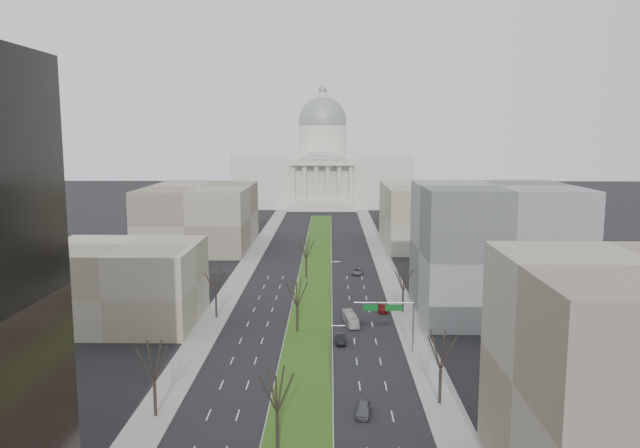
# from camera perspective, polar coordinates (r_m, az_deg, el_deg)

# --- Properties ---
(ground) EXTENTS (600.00, 600.00, 0.00)m
(ground) POSITION_cam_1_polar(r_m,az_deg,el_deg) (145.64, -0.48, -4.96)
(ground) COLOR black
(ground) RESTS_ON ground
(median) EXTENTS (8.00, 222.03, 0.20)m
(median) POSITION_cam_1_polar(r_m,az_deg,el_deg) (144.63, -0.49, -5.02)
(median) COLOR #999993
(median) RESTS_ON ground
(sidewalk_left) EXTENTS (5.00, 330.00, 0.15)m
(sidewalk_left) POSITION_cam_1_polar(r_m,az_deg,el_deg) (123.18, -9.00, -7.50)
(sidewalk_left) COLOR gray
(sidewalk_left) RESTS_ON ground
(sidewalk_right) EXTENTS (5.00, 330.00, 0.15)m
(sidewalk_right) POSITION_cam_1_polar(r_m,az_deg,el_deg) (122.19, 7.54, -7.60)
(sidewalk_right) COLOR gray
(sidewalk_right) RESTS_ON ground
(capitol) EXTENTS (80.00, 46.00, 55.00)m
(capitol) POSITION_cam_1_polar(r_m,az_deg,el_deg) (291.83, 0.24, 4.93)
(capitol) COLOR beige
(capitol) RESTS_ON ground
(building_beige_left) EXTENTS (26.00, 22.00, 14.00)m
(building_beige_left) POSITION_cam_1_polar(r_m,az_deg,el_deg) (115.83, -17.54, -5.27)
(building_beige_left) COLOR #9C9578
(building_beige_left) RESTS_ON ground
(building_grey_right) EXTENTS (28.00, 26.00, 24.00)m
(building_grey_right) POSITION_cam_1_polar(r_m,az_deg,el_deg) (119.67, 15.69, -2.32)
(building_grey_right) COLOR #5E6062
(building_grey_right) RESTS_ON ground
(building_far_left) EXTENTS (30.00, 40.00, 18.00)m
(building_far_left) POSITION_cam_1_polar(r_m,az_deg,el_deg) (187.35, -10.94, 0.66)
(building_far_left) COLOR gray
(building_far_left) RESTS_ON ground
(building_far_right) EXTENTS (30.00, 40.00, 18.00)m
(building_far_right) POSITION_cam_1_polar(r_m,az_deg,el_deg) (190.93, 10.42, 0.81)
(building_far_right) COLOR #9C9578
(building_far_right) RESTS_ON ground
(tree_left_mid) EXTENTS (5.40, 5.40, 9.72)m
(tree_left_mid) POSITION_cam_1_polar(r_m,az_deg,el_deg) (77.36, -14.98, -11.94)
(tree_left_mid) COLOR black
(tree_left_mid) RESTS_ON ground
(tree_left_far) EXTENTS (5.28, 5.28, 9.50)m
(tree_left_far) POSITION_cam_1_polar(r_m,az_deg,el_deg) (114.77, -9.53, -5.20)
(tree_left_far) COLOR black
(tree_left_far) RESTS_ON ground
(tree_right_mid) EXTENTS (5.52, 5.52, 9.94)m
(tree_right_mid) POSITION_cam_1_polar(r_m,az_deg,el_deg) (79.44, 11.02, -11.14)
(tree_right_mid) COLOR black
(tree_right_mid) RESTS_ON ground
(tree_right_far) EXTENTS (5.04, 5.04, 9.07)m
(tree_right_far) POSITION_cam_1_polar(r_m,az_deg,el_deg) (117.65, 7.62, -4.98)
(tree_right_far) COLOR black
(tree_right_far) RESTS_ON ground
(tree_median_a) EXTENTS (5.40, 5.40, 9.72)m
(tree_median_a) POSITION_cam_1_polar(r_m,az_deg,el_deg) (67.35, -3.96, -14.79)
(tree_median_a) COLOR black
(tree_median_a) RESTS_ON ground
(tree_median_b) EXTENTS (5.40, 5.40, 9.72)m
(tree_median_b) POSITION_cam_1_polar(r_m,az_deg,el_deg) (105.23, -2.11, -6.24)
(tree_median_b) COLOR black
(tree_median_b) RESTS_ON ground
(tree_median_c) EXTENTS (5.40, 5.40, 9.72)m
(tree_median_c) POSITION_cam_1_polar(r_m,az_deg,el_deg) (144.26, -1.27, -2.25)
(tree_median_c) COLOR black
(tree_median_c) RESTS_ON ground
(streetlamp_median_b) EXTENTS (1.90, 0.20, 9.16)m
(streetlamp_median_b) POSITION_cam_1_polar(r_m,az_deg,el_deg) (81.87, 1.08, -12.14)
(streetlamp_median_b) COLOR gray
(streetlamp_median_b) RESTS_ON ground
(streetlamp_median_c) EXTENTS (1.90, 0.20, 9.16)m
(streetlamp_median_c) POSITION_cam_1_polar(r_m,az_deg,el_deg) (120.17, 1.03, -5.47)
(streetlamp_median_c) COLOR gray
(streetlamp_median_c) RESTS_ON ground
(mast_arm_signs) EXTENTS (9.12, 0.24, 8.09)m
(mast_arm_signs) POSITION_cam_1_polar(r_m,az_deg,el_deg) (96.24, 6.92, -8.24)
(mast_arm_signs) COLOR gray
(mast_arm_signs) RESTS_ON ground
(car_grey_near) EXTENTS (2.26, 4.42, 1.44)m
(car_grey_near) POSITION_cam_1_polar(r_m,az_deg,el_deg) (77.88, 3.99, -16.53)
(car_grey_near) COLOR #53555C
(car_grey_near) RESTS_ON ground
(car_black) EXTENTS (1.83, 4.49, 1.45)m
(car_black) POSITION_cam_1_polar(r_m,az_deg,el_deg) (101.69, 1.87, -10.45)
(car_black) COLOR black
(car_black) RESTS_ON ground
(car_red) EXTENTS (2.00, 4.60, 1.32)m
(car_red) POSITION_cam_1_polar(r_m,az_deg,el_deg) (119.51, 5.74, -7.64)
(car_red) COLOR maroon
(car_red) RESTS_ON ground
(car_grey_far) EXTENTS (2.88, 5.24, 1.39)m
(car_grey_far) POSITION_cam_1_polar(r_m,az_deg,el_deg) (149.71, 3.46, -4.34)
(car_grey_far) COLOR #52555B
(car_grey_far) RESTS_ON ground
(box_van) EXTENTS (2.84, 7.66, 2.08)m
(box_van) POSITION_cam_1_polar(r_m,az_deg,el_deg) (111.16, 2.83, -8.64)
(box_van) COLOR silver
(box_van) RESTS_ON ground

